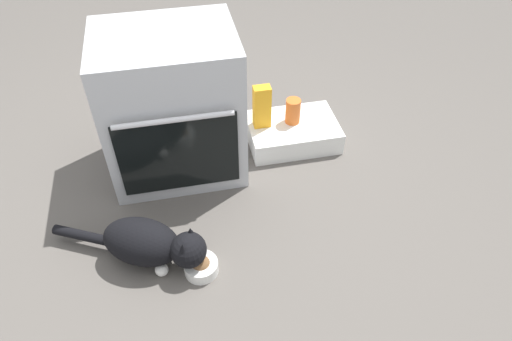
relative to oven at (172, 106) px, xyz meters
The scene contains 7 objects.
ground 0.59m from the oven, 84.61° to the right, with size 8.00×8.00×0.00m, color #56514C.
oven is the anchor object (origin of this frame).
pantry_cabinet 0.70m from the oven, ahead, with size 0.49×0.34×0.12m, color white.
food_bowl 0.78m from the oven, 87.96° to the right, with size 0.15×0.15×0.09m.
cat 0.68m from the oven, 105.82° to the right, with size 0.66×0.38×0.22m.
juice_carton 0.48m from the oven, ahead, with size 0.09×0.06×0.24m, color orange.
sauce_jar 0.65m from the oven, ahead, with size 0.08×0.08×0.14m, color #D16023.
Camera 1 is at (-0.03, -1.40, 1.68)m, focal length 32.56 mm.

